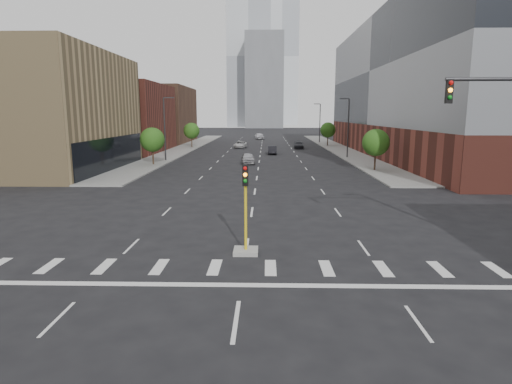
{
  "coord_description": "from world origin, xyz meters",
  "views": [
    {
      "loc": [
        0.98,
        -11.17,
        6.78
      ],
      "look_at": [
        0.43,
        12.11,
        2.5
      ],
      "focal_mm": 30.0,
      "sensor_mm": 36.0,
      "label": 1
    }
  ],
  "objects_px": {
    "median_traffic_signal": "(246,234)",
    "car_far_left": "(240,144)",
    "car_mid_right": "(272,150)",
    "car_distant": "(259,136)",
    "car_near_left": "(248,158)",
    "car_deep_right": "(299,145)"
  },
  "relations": [
    {
      "from": "car_near_left",
      "to": "car_mid_right",
      "type": "height_order",
      "value": "car_near_left"
    },
    {
      "from": "car_mid_right",
      "to": "car_deep_right",
      "type": "distance_m",
      "value": 13.3
    },
    {
      "from": "car_near_left",
      "to": "median_traffic_signal",
      "type": "bearing_deg",
      "value": -92.29
    },
    {
      "from": "car_mid_right",
      "to": "car_near_left",
      "type": "bearing_deg",
      "value": -103.15
    },
    {
      "from": "car_mid_right",
      "to": "car_distant",
      "type": "bearing_deg",
      "value": 94.85
    },
    {
      "from": "car_near_left",
      "to": "car_deep_right",
      "type": "bearing_deg",
      "value": 66.57
    },
    {
      "from": "median_traffic_signal",
      "to": "car_far_left",
      "type": "height_order",
      "value": "median_traffic_signal"
    },
    {
      "from": "car_deep_right",
      "to": "median_traffic_signal",
      "type": "bearing_deg",
      "value": -91.72
    },
    {
      "from": "car_near_left",
      "to": "car_far_left",
      "type": "bearing_deg",
      "value": 91.09
    },
    {
      "from": "car_distant",
      "to": "car_far_left",
      "type": "bearing_deg",
      "value": -106.62
    },
    {
      "from": "median_traffic_signal",
      "to": "car_far_left",
      "type": "bearing_deg",
      "value": 93.65
    },
    {
      "from": "median_traffic_signal",
      "to": "car_mid_right",
      "type": "bearing_deg",
      "value": 87.77
    },
    {
      "from": "median_traffic_signal",
      "to": "car_far_left",
      "type": "relative_size",
      "value": 0.91
    },
    {
      "from": "car_near_left",
      "to": "car_mid_right",
      "type": "distance_m",
      "value": 14.47
    },
    {
      "from": "car_far_left",
      "to": "car_near_left",
      "type": "bearing_deg",
      "value": -79.38
    },
    {
      "from": "car_deep_right",
      "to": "car_distant",
      "type": "xyz_separation_m",
      "value": [
        -8.28,
        30.73,
        0.18
      ]
    },
    {
      "from": "car_mid_right",
      "to": "car_deep_right",
      "type": "bearing_deg",
      "value": 66.99
    },
    {
      "from": "car_near_left",
      "to": "car_deep_right",
      "type": "relative_size",
      "value": 0.93
    },
    {
      "from": "car_far_left",
      "to": "car_distant",
      "type": "height_order",
      "value": "car_distant"
    },
    {
      "from": "median_traffic_signal",
      "to": "car_mid_right",
      "type": "distance_m",
      "value": 52.51
    },
    {
      "from": "median_traffic_signal",
      "to": "car_near_left",
      "type": "distance_m",
      "value": 38.46
    },
    {
      "from": "car_far_left",
      "to": "car_mid_right",
      "type": "bearing_deg",
      "value": -60.21
    }
  ]
}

